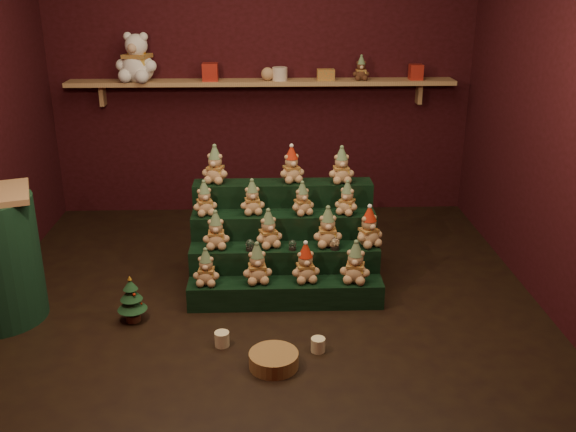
{
  "coord_description": "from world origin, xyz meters",
  "views": [
    {
      "loc": [
        0.04,
        -4.15,
        2.25
      ],
      "look_at": [
        0.19,
        0.25,
        0.58
      ],
      "focal_mm": 40.0,
      "sensor_mm": 36.0,
      "label": 1
    }
  ],
  "objects_px": {
    "snow_globe_a": "(250,245)",
    "mug_left": "(222,339)",
    "mini_christmas_tree": "(132,299)",
    "wicker_basket": "(274,360)",
    "riser_tier_front": "(286,293)",
    "white_bear": "(137,51)",
    "mug_right": "(318,345)",
    "snow_globe_b": "(292,245)",
    "snow_globe_c": "(335,243)",
    "brown_bear": "(361,68)"
  },
  "relations": [
    {
      "from": "riser_tier_front",
      "to": "brown_bear",
      "type": "bearing_deg",
      "value": 67.96
    },
    {
      "from": "mini_christmas_tree",
      "to": "mug_right",
      "type": "height_order",
      "value": "mini_christmas_tree"
    },
    {
      "from": "mug_right",
      "to": "white_bear",
      "type": "bearing_deg",
      "value": 120.62
    },
    {
      "from": "snow_globe_a",
      "to": "mug_right",
      "type": "xyz_separation_m",
      "value": [
        0.44,
        -0.78,
        -0.36
      ]
    },
    {
      "from": "snow_globe_c",
      "to": "mini_christmas_tree",
      "type": "distance_m",
      "value": 1.49
    },
    {
      "from": "snow_globe_b",
      "to": "snow_globe_c",
      "type": "bearing_deg",
      "value": 0.0
    },
    {
      "from": "white_bear",
      "to": "brown_bear",
      "type": "xyz_separation_m",
      "value": [
        2.05,
        0.0,
        -0.17
      ]
    },
    {
      "from": "snow_globe_b",
      "to": "white_bear",
      "type": "distance_m",
      "value": 2.48
    },
    {
      "from": "snow_globe_a",
      "to": "wicker_basket",
      "type": "relative_size",
      "value": 0.28
    },
    {
      "from": "snow_globe_a",
      "to": "mug_left",
      "type": "bearing_deg",
      "value": -103.9
    },
    {
      "from": "white_bear",
      "to": "snow_globe_c",
      "type": "bearing_deg",
      "value": -31.87
    },
    {
      "from": "snow_globe_a",
      "to": "white_bear",
      "type": "bearing_deg",
      "value": 121.18
    },
    {
      "from": "white_bear",
      "to": "wicker_basket",
      "type": "bearing_deg",
      "value": -51.74
    },
    {
      "from": "riser_tier_front",
      "to": "white_bear",
      "type": "xyz_separation_m",
      "value": [
        -1.29,
        1.87,
        1.5
      ]
    },
    {
      "from": "snow_globe_b",
      "to": "mug_left",
      "type": "bearing_deg",
      "value": -124.65
    },
    {
      "from": "mug_left",
      "to": "brown_bear",
      "type": "xyz_separation_m",
      "value": [
        1.18,
        2.41,
        1.38
      ]
    },
    {
      "from": "mug_right",
      "to": "brown_bear",
      "type": "distance_m",
      "value": 2.91
    },
    {
      "from": "mini_christmas_tree",
      "to": "wicker_basket",
      "type": "xyz_separation_m",
      "value": [
        0.96,
        -0.59,
        -0.12
      ]
    },
    {
      "from": "white_bear",
      "to": "brown_bear",
      "type": "height_order",
      "value": "white_bear"
    },
    {
      "from": "mini_christmas_tree",
      "to": "brown_bear",
      "type": "distance_m",
      "value": 3.03
    },
    {
      "from": "white_bear",
      "to": "brown_bear",
      "type": "distance_m",
      "value": 2.05
    },
    {
      "from": "snow_globe_b",
      "to": "white_bear",
      "type": "height_order",
      "value": "white_bear"
    },
    {
      "from": "mug_right",
      "to": "wicker_basket",
      "type": "distance_m",
      "value": 0.33
    },
    {
      "from": "snow_globe_a",
      "to": "wicker_basket",
      "type": "distance_m",
      "value": 1.02
    },
    {
      "from": "snow_globe_b",
      "to": "wicker_basket",
      "type": "relative_size",
      "value": 0.25
    },
    {
      "from": "snow_globe_b",
      "to": "brown_bear",
      "type": "bearing_deg",
      "value": 67.69
    },
    {
      "from": "riser_tier_front",
      "to": "mug_right",
      "type": "height_order",
      "value": "riser_tier_front"
    },
    {
      "from": "mug_right",
      "to": "snow_globe_a",
      "type": "bearing_deg",
      "value": 119.35
    },
    {
      "from": "snow_globe_b",
      "to": "mug_left",
      "type": "relative_size",
      "value": 0.8
    },
    {
      "from": "mug_left",
      "to": "snow_globe_b",
      "type": "bearing_deg",
      "value": 55.35
    },
    {
      "from": "brown_bear",
      "to": "white_bear",
      "type": "bearing_deg",
      "value": 179.42
    },
    {
      "from": "mini_christmas_tree",
      "to": "white_bear",
      "type": "height_order",
      "value": "white_bear"
    },
    {
      "from": "mug_right",
      "to": "white_bear",
      "type": "height_order",
      "value": "white_bear"
    },
    {
      "from": "snow_globe_a",
      "to": "wicker_basket",
      "type": "xyz_separation_m",
      "value": [
        0.16,
        -0.95,
        -0.36
      ]
    },
    {
      "from": "snow_globe_b",
      "to": "mini_christmas_tree",
      "type": "relative_size",
      "value": 0.22
    },
    {
      "from": "snow_globe_a",
      "to": "mug_left",
      "type": "distance_m",
      "value": 0.8
    },
    {
      "from": "riser_tier_front",
      "to": "white_bear",
      "type": "distance_m",
      "value": 2.73
    },
    {
      "from": "snow_globe_a",
      "to": "mini_christmas_tree",
      "type": "bearing_deg",
      "value": -155.97
    },
    {
      "from": "snow_globe_b",
      "to": "white_bear",
      "type": "bearing_deg",
      "value": 128.16
    },
    {
      "from": "snow_globe_a",
      "to": "white_bear",
      "type": "distance_m",
      "value": 2.33
    },
    {
      "from": "mug_right",
      "to": "brown_bear",
      "type": "xyz_separation_m",
      "value": [
        0.57,
        2.5,
        1.38
      ]
    },
    {
      "from": "mini_christmas_tree",
      "to": "mug_left",
      "type": "height_order",
      "value": "mini_christmas_tree"
    },
    {
      "from": "wicker_basket",
      "to": "mug_left",
      "type": "bearing_deg",
      "value": 142.93
    },
    {
      "from": "mug_left",
      "to": "snow_globe_c",
      "type": "bearing_deg",
      "value": 41.34
    },
    {
      "from": "riser_tier_front",
      "to": "snow_globe_a",
      "type": "relative_size",
      "value": 16.38
    },
    {
      "from": "snow_globe_c",
      "to": "white_bear",
      "type": "xyz_separation_m",
      "value": [
        -1.66,
        1.71,
        1.19
      ]
    },
    {
      "from": "snow_globe_a",
      "to": "snow_globe_c",
      "type": "xyz_separation_m",
      "value": [
        0.62,
        0.0,
        0.0
      ]
    },
    {
      "from": "snow_globe_b",
      "to": "brown_bear",
      "type": "distance_m",
      "value": 2.12
    },
    {
      "from": "mini_christmas_tree",
      "to": "wicker_basket",
      "type": "distance_m",
      "value": 1.13
    },
    {
      "from": "snow_globe_b",
      "to": "mini_christmas_tree",
      "type": "height_order",
      "value": "snow_globe_b"
    }
  ]
}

